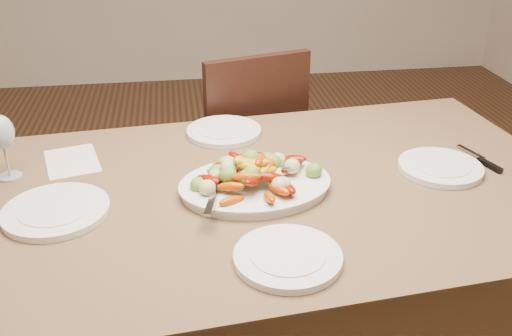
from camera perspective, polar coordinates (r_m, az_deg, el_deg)
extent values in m
plane|color=#3E2313|center=(2.26, -0.08, -15.63)|extent=(6.00, 6.00, 0.00)
cube|color=brown|center=(1.82, 0.00, -12.45)|extent=(1.92, 1.20, 0.76)
ellipsoid|color=white|center=(1.58, -0.07, -1.93)|extent=(0.44, 0.34, 0.02)
cylinder|color=white|center=(1.56, -19.36, -4.08)|extent=(0.27, 0.27, 0.02)
cylinder|color=white|center=(1.77, 17.94, 0.04)|extent=(0.25, 0.25, 0.02)
cylinder|color=white|center=(1.93, -3.22, 3.64)|extent=(0.25, 0.25, 0.02)
cylinder|color=white|center=(1.31, 3.19, -8.92)|extent=(0.25, 0.25, 0.02)
cube|color=silver|center=(1.83, -17.92, 0.66)|extent=(0.20, 0.24, 0.00)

